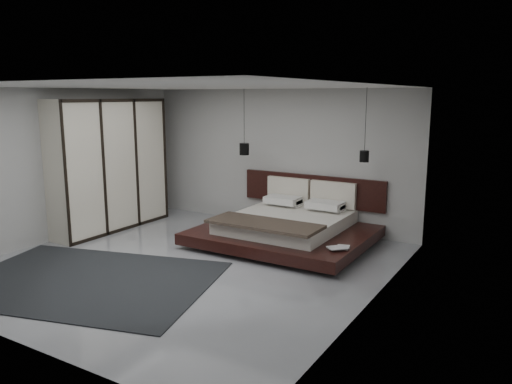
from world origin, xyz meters
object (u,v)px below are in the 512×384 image
Objects in this scene: lattice_screen at (151,157)px; pendant_right at (364,156)px; pendant_left at (244,149)px; wardrobe at (110,165)px; bed at (287,227)px; rug at (87,280)px.

pendant_right is (5.01, -0.05, 0.33)m from lattice_screen.
pendant_left is 2.71m from wardrobe.
pendant_right reaches higher than bed.
lattice_screen reaches higher than bed.
bed is 3.63m from rug.
pendant_left is at bearing -1.24° from lattice_screen.
lattice_screen is at bearing 99.67° from wardrobe.
bed is at bearing 14.75° from wardrobe.
wardrobe is at bearing -80.33° from lattice_screen.
bed is at bearing 63.42° from rug.
bed is 1.13× the size of wardrobe.
bed is at bearing -158.17° from pendant_right.
pendant_right is at bearing 52.58° from rug.
rug is at bearing -95.87° from pendant_left.
bed is 3.77m from wardrobe.
lattice_screen is 0.98× the size of wardrobe.
wardrobe is 3.26m from rug.
bed is 1.87m from pendant_left.
lattice_screen is 1.50m from wardrobe.
wardrobe is 0.73× the size of rug.
rug is at bearing -60.45° from lattice_screen.
pendant_right reaches higher than lattice_screen.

